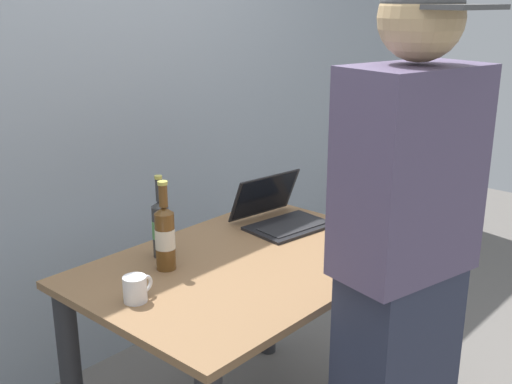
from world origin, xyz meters
The scene contains 7 objects.
desk centered at (0.00, 0.00, 0.61)m, with size 1.20×0.83×0.77m.
laptop centered at (0.37, 0.15, 0.82)m, with size 0.37×0.35×0.20m.
beer_bottle_amber centered at (-0.18, 0.26, 0.89)m, with size 0.06×0.06×0.31m.
beer_bottle_brown centered at (-0.24, 0.17, 0.90)m, with size 0.07×0.07×0.32m.
person_figure centered at (-0.07, -0.66, 0.92)m, with size 0.43×0.35×1.78m.
coffee_mug centered at (-0.46, 0.05, 0.81)m, with size 0.11×0.08×0.08m.
back_wall centered at (0.00, 0.95, 1.30)m, with size 6.00×0.10×2.60m, color #99A3AD.
Camera 1 is at (-1.54, -1.42, 1.69)m, focal length 43.79 mm.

